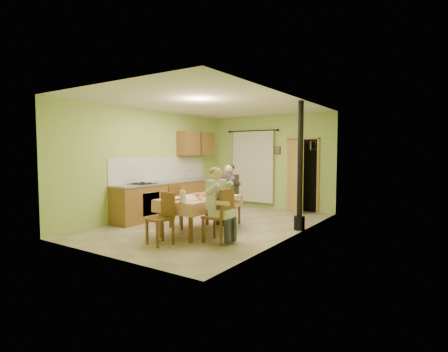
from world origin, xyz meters
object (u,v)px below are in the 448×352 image
Objects in this scene: dining_table at (200,215)px; chair_near at (161,229)px; man_right at (218,196)px; chair_far at (228,212)px; chair_left at (180,215)px; chair_right at (219,227)px; stove_flue at (300,183)px; man_far at (229,187)px.

chair_near is (-0.04, -1.13, -0.09)m from dining_table.
man_right is (0.78, 0.73, 0.59)m from chair_near.
chair_left is at bearing -126.56° from chair_far.
chair_right is 0.74× the size of man_right.
stove_flue is at bearing 43.08° from dining_table.
dining_table is 1.28× the size of man_right.
man_far reaches higher than chair_right.
stove_flue is at bearing 18.69° from chair_far.
man_right reaches higher than chair_right.
chair_right is 0.59m from man_right.
chair_left is (-1.46, 0.60, -0.00)m from chair_right.
chair_right reaches higher than chair_far.
man_right is at bearing -59.35° from man_far.
chair_right reaches higher than chair_left.
chair_right is at bearing 68.49° from chair_left.
chair_far is 1.61m from chair_right.
man_far is (0.74, 0.86, 0.59)m from chair_left.
chair_left is at bearing -51.18° from chair_near.
chair_near is at bearing -87.06° from chair_far.
chair_left is (-0.74, -0.84, -0.00)m from chair_far.
stove_flue is (0.90, 1.84, 0.15)m from man_right.
dining_table is 1.85× the size of chair_left.
chair_far is 2.17m from chair_near.
chair_far reaches higher than dining_table.
stove_flue reaches higher than man_far.
chair_far is 0.71× the size of man_far.
chair_left is 2.75m from stove_flue.
man_right reaches higher than chair_far.
dining_table is 1.28× the size of man_far.
stove_flue is (2.34, 1.24, 0.73)m from chair_left.
chair_left is at bearing 65.69° from chair_right.
man_far is (0.00, 0.01, 0.59)m from chair_far.
chair_right is 0.74× the size of man_far.
chair_right is 0.37× the size of stove_flue.
chair_right reaches higher than dining_table.
chair_far is 1.02× the size of chair_near.
chair_far is 0.96× the size of chair_right.
stove_flue reaches higher than man_right.
chair_near reaches higher than dining_table.
chair_left reaches higher than chair_near.
man_far is (0.07, 2.18, 0.59)m from chair_near.
chair_far is 1.12m from chair_left.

